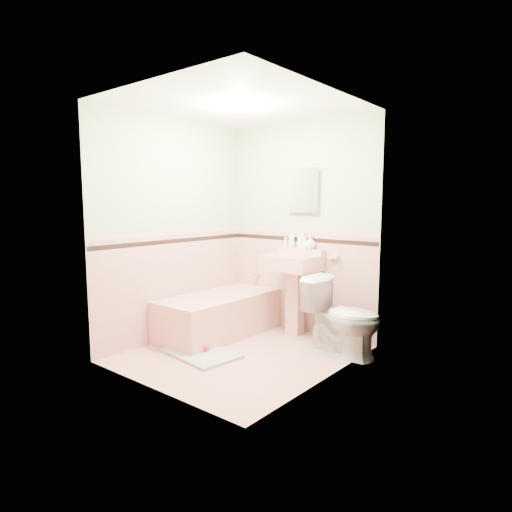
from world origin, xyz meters
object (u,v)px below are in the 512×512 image
Objects in this scene: sink at (292,296)px; medicine_cabinet at (303,190)px; soap_bottle_left at (292,239)px; bucket at (324,331)px; soap_bottle_mid at (303,239)px; shoe at (202,348)px; bathtub at (219,316)px; toilet at (343,317)px; soap_bottle_right at (310,242)px.

sink is 2.13× the size of medicine_cabinet.
soap_bottle_left is at bearing 127.49° from sink.
bucket is at bearing -12.38° from soap_bottle_left.
medicine_cabinet is 0.57m from soap_bottle_mid.
soap_bottle_mid reaches higher than sink.
sink reaches higher than bucket.
medicine_cabinet is at bearing 61.16° from shoe.
bucket is at bearing 28.64° from bathtub.
toilet is (0.78, -0.22, -0.08)m from sink.
soap_bottle_mid is at bearing 0.00° from soap_bottle_left.
medicine_cabinet is 1.94× the size of bucket.
soap_bottle_left is 0.16m from soap_bottle_mid.
soap_bottle_right is 1.04m from toilet.
soap_bottle_mid is (0.02, 0.18, 0.65)m from sink.
soap_bottle_left is 1.68m from shoe.
medicine_cabinet reaches higher than shoe.
soap_bottle_right is (0.12, -0.03, -0.60)m from medicine_cabinet.
bathtub is 1.27m from soap_bottle_left.
sink is 4.12× the size of bucket.
soap_bottle_left reaches higher than bucket.
bucket is at bearing 8.66° from sink.
medicine_cabinet is at bearing 159.74° from bucket.
soap_bottle_right is at bearing 0.00° from soap_bottle_left.
soap_bottle_right is at bearing -13.61° from medicine_cabinet.
bathtub is at bearing -132.58° from medicine_cabinet.
sink is 0.68m from soap_bottle_left.
medicine_cabinet is at bearing 90.00° from sink.
shoe is at bearing -105.93° from medicine_cabinet.
soap_bottle_left is 1.42× the size of shoe.
medicine_cabinet reaches higher than bathtub.
sink is 0.68m from soap_bottle_mid.
sink reaches higher than toilet.
soap_bottle_right is (0.26, 0.00, -0.02)m from soap_bottle_left.
sink is 6.00× the size of soap_bottle_right.
bucket is 1.40m from shoe.
medicine_cabinet reaches higher than toilet.
shoe is at bearing -106.99° from soap_bottle_mid.
bathtub is 10.44× the size of shoe.
bathtub is 1.38m from soap_bottle_right.
soap_bottle_mid is at bearing 162.88° from bucket.
medicine_cabinet is (0.68, 0.74, 1.47)m from bathtub.
soap_bottle_right is 1.73m from shoe.
bathtub is 7.34× the size of soap_bottle_left.
soap_bottle_mid reaches higher than soap_bottle_right.
sink reaches higher than shoe.
soap_bottle_mid reaches higher than soap_bottle_left.
soap_bottle_mid is (0.70, 0.71, 0.90)m from bathtub.
medicine_cabinet is 1.57m from toilet.
shoe is at bearing -111.23° from soap_bottle_right.
bucket is (1.08, 0.59, -0.11)m from bathtub.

